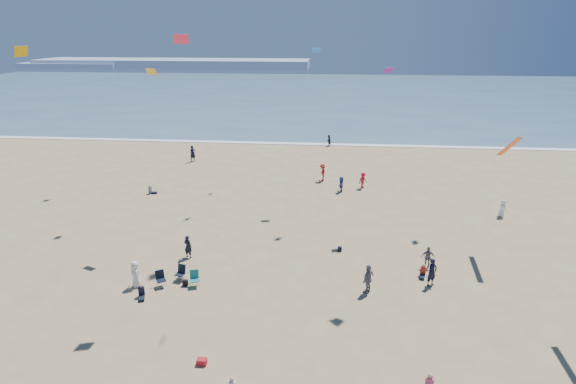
{
  "coord_description": "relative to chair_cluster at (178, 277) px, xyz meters",
  "views": [
    {
      "loc": [
        4.08,
        -14.12,
        14.6
      ],
      "look_at": [
        2.0,
        8.0,
        6.53
      ],
      "focal_mm": 28.0,
      "sensor_mm": 36.0,
      "label": 1
    }
  ],
  "objects": [
    {
      "name": "cooler",
      "position": [
        3.28,
        -6.63,
        -0.35
      ],
      "size": [
        0.45,
        0.3,
        0.3
      ],
      "primitive_type": "cube",
      "color": "red",
      "rests_on": "ground"
    },
    {
      "name": "white_tote",
      "position": [
        -0.11,
        0.74,
        -0.3
      ],
      "size": [
        0.35,
        0.2,
        0.4
      ],
      "primitive_type": "cube",
      "color": "white",
      "rests_on": "ground"
    },
    {
      "name": "headland_far",
      "position": [
        -55.26,
        161.13,
        1.1
      ],
      "size": [
        110.0,
        20.0,
        3.2
      ],
      "primitive_type": "cube",
      "color": "#7A8EA8",
      "rests_on": "ground"
    },
    {
      "name": "headland_near",
      "position": [
        -95.26,
        156.13,
        0.5
      ],
      "size": [
        40.0,
        14.0,
        2.0
      ],
      "primitive_type": "cube",
      "color": "#7A8EA8",
      "rests_on": "ground"
    },
    {
      "name": "chair_cluster",
      "position": [
        0.0,
        0.0,
        0.0
      ],
      "size": [
        2.79,
        1.59,
        1.0
      ],
      "color": "black",
      "rests_on": "ground"
    },
    {
      "name": "ocean",
      "position": [
        4.74,
        86.13,
        -0.47
      ],
      "size": [
        220.0,
        100.0,
        0.06
      ],
      "primitive_type": "cube",
      "color": "#476B84",
      "rests_on": "ground"
    },
    {
      "name": "standing_flyers",
      "position": [
        8.84,
        6.36,
        0.34
      ],
      "size": [
        31.0,
        50.47,
        1.9
      ],
      "color": "#374499",
      "rests_on": "ground"
    },
    {
      "name": "kites_aloft",
      "position": [
        14.59,
        4.05,
        14.46
      ],
      "size": [
        42.62,
        38.45,
        25.76
      ],
      "color": "#1C7CEC",
      "rests_on": "ground"
    },
    {
      "name": "seated_group",
      "position": [
        4.77,
        0.2,
        -0.08
      ],
      "size": [
        23.61,
        24.35,
        0.84
      ],
      "color": "silver",
      "rests_on": "ground"
    },
    {
      "name": "black_backpack",
      "position": [
        0.43,
        -0.09,
        -0.31
      ],
      "size": [
        0.3,
        0.22,
        0.38
      ],
      "primitive_type": "cube",
      "color": "black",
      "rests_on": "ground"
    },
    {
      "name": "navy_bag",
      "position": [
        9.79,
        5.31,
        -0.33
      ],
      "size": [
        0.28,
        0.18,
        0.34
      ],
      "primitive_type": "cube",
      "color": "black",
      "rests_on": "ground"
    },
    {
      "name": "surf_line",
      "position": [
        4.74,
        36.13,
        -0.46
      ],
      "size": [
        220.0,
        1.2,
        0.08
      ],
      "primitive_type": "cube",
      "color": "white",
      "rests_on": "ground"
    }
  ]
}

